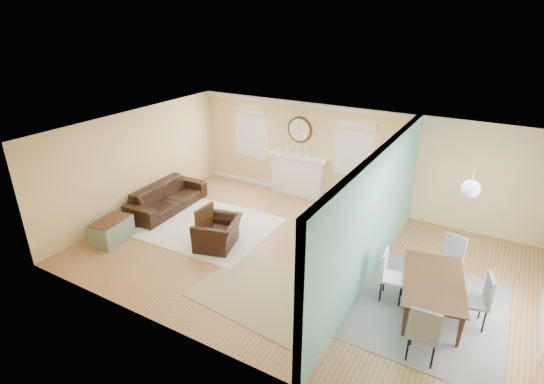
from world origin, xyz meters
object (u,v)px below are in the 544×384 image
object	(u,v)px
sofa	(167,197)
dining_table	(433,296)
credenza	(377,223)
eames_chair	(218,233)
green_chair	(338,209)

from	to	relation	value
sofa	dining_table	bearing A→B (deg)	-99.50
dining_table	credenza	bearing A→B (deg)	27.58
sofa	eames_chair	xyz separation A→B (m)	(2.27, -0.84, -0.01)
green_chair	dining_table	size ratio (longest dim) A/B	0.40
eames_chair	dining_table	world-z (taller)	eames_chair
credenza	green_chair	bearing A→B (deg)	159.34
sofa	green_chair	xyz separation A→B (m)	(4.07, 1.62, -0.02)
eames_chair	green_chair	distance (m)	3.05
sofa	green_chair	bearing A→B (deg)	-71.61
green_chair	dining_table	distance (m)	3.57
eames_chair	dining_table	bearing A→B (deg)	74.83
sofa	dining_table	distance (m)	6.80
green_chair	dining_table	xyz separation A→B (m)	(2.69, -2.35, -0.01)
sofa	credenza	world-z (taller)	credenza
eames_chair	green_chair	bearing A→B (deg)	127.22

